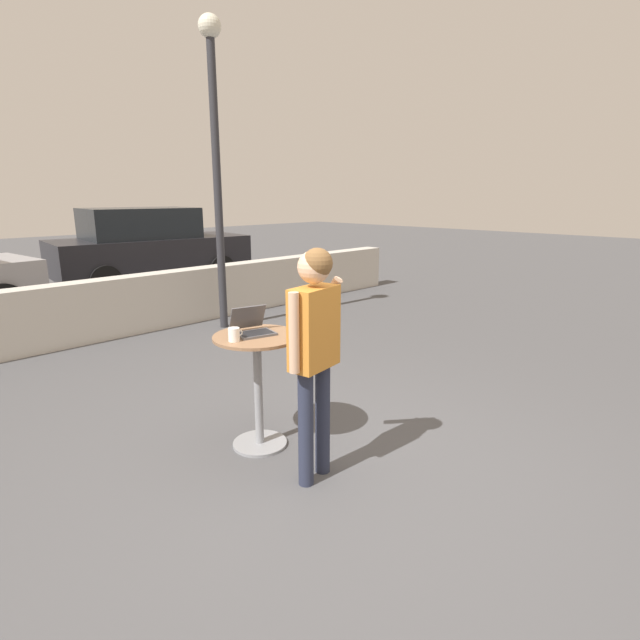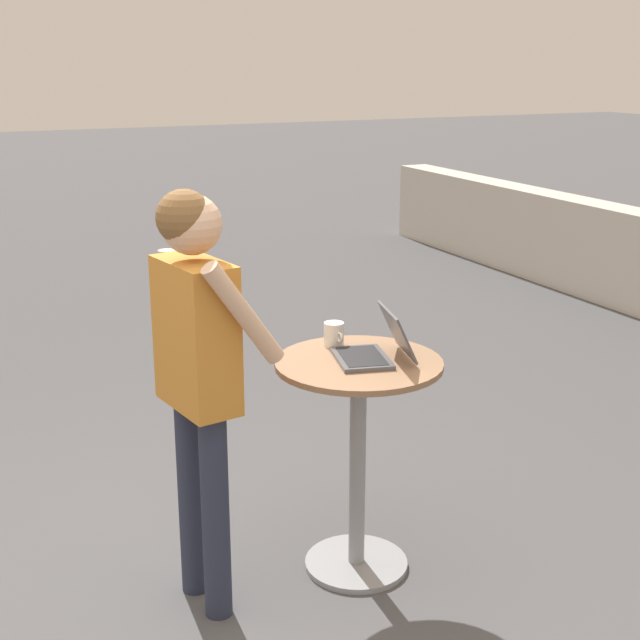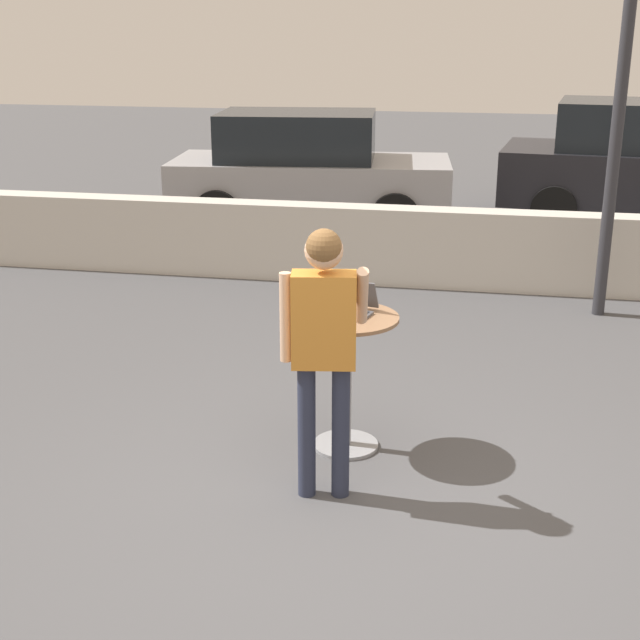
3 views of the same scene
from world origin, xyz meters
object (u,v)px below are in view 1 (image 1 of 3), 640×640
Objects in this scene: parked_car_near_street at (148,246)px; street_lamp at (215,136)px; coffee_mug at (234,334)px; laptop at (252,327)px; cafe_table at (258,374)px; standing_person at (314,338)px.

parked_car_near_street is 1.00× the size of street_lamp.
parked_car_near_street reaches higher than coffee_mug.
cafe_table is at bearing -101.37° from laptop.
coffee_mug is at bearing -178.24° from cafe_table.
street_lamp is (2.02, 3.41, 2.23)m from cafe_table.
street_lamp is (2.24, 3.41, 1.85)m from coffee_mug.
parked_car_near_street reaches higher than cafe_table.
coffee_mug is 0.03× the size of parked_car_near_street.
coffee_mug is 0.03× the size of street_lamp.
street_lamp is (-1.10, -4.51, 1.99)m from parked_car_near_street.
parked_car_near_street is at bearing 68.42° from laptop.
standing_person is 0.38× the size of parked_car_near_street.
laptop is at bearing -111.58° from parked_car_near_street.
laptop reaches higher than coffee_mug.
parked_car_near_street is (3.11, 7.85, -0.14)m from laptop.
standing_person is 9.16m from parked_car_near_street.
laptop is at bearing 86.72° from standing_person.
laptop is 8.45m from parked_car_near_street.
laptop reaches higher than cafe_table.
standing_person is 4.90m from street_lamp.
street_lamp reaches higher than laptop.
standing_person reaches higher than cafe_table.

